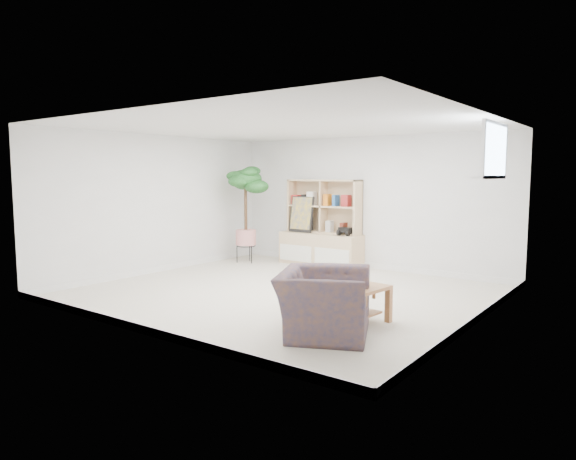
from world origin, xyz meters
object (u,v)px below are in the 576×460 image
Objects in this scene: storage_unit at (321,223)px; coffee_table at (341,300)px; armchair at (324,298)px; floor_tree at (246,215)px.

storage_unit reaches higher than coffee_table.
storage_unit reaches higher than armchair.
floor_tree is (-1.33, -0.63, 0.13)m from storage_unit.
armchair is (2.35, -3.57, -0.42)m from storage_unit.
storage_unit is 4.30m from armchair.
storage_unit is 1.53× the size of armchair.
floor_tree is at bearing 26.38° from armchair.
storage_unit is 3.71m from coffee_table.
coffee_table is at bearing -53.27° from storage_unit.
armchair is at bearing -56.63° from storage_unit.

